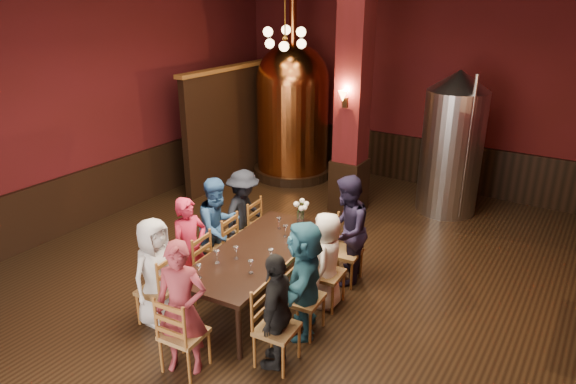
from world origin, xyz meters
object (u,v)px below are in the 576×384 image
Objects in this scene: person_0 at (156,272)px; rose_vase at (301,208)px; steel_vessel at (452,143)px; dining_table at (257,254)px; copper_kettle at (293,109)px; person_1 at (190,248)px; person_2 at (219,227)px.

rose_vase is (0.81, 2.08, 0.29)m from person_0.
steel_vessel reaches higher than rose_vase.
dining_table is at bearing -33.25° from person_0.
steel_vessel is 3.61m from rose_vase.
copper_kettle is 10.89× the size of rose_vase.
person_1 is at bearing -158.78° from dining_table.
dining_table is at bearing -52.23° from person_1.
steel_vessel is at bearing -11.22° from person_1.
steel_vessel is (2.03, 4.81, 0.61)m from person_1.
person_0 is (-0.76, -1.07, 0.02)m from dining_table.
person_1 is 0.96× the size of person_2.
dining_table is 6.53× the size of rose_vase.
person_2 is at bearing 16.55° from person_1.
person_2 reaches higher than person_0.
steel_vessel is (1.21, 4.41, 0.64)m from dining_table.
copper_kettle reaches higher than rose_vase.
person_2 reaches higher than rose_vase.
steel_vessel reaches higher than person_1.
person_0 is 1.33m from person_2.
dining_table is 4.62m from steel_vessel.
person_0 is 0.98× the size of person_1.
person_2 is at bearing -140.86° from rose_vase.
person_0 is 5.87m from copper_kettle.
copper_kettle reaches higher than dining_table.
person_0 is 2.25m from rose_vase.
person_2 is 0.36× the size of copper_kettle.
person_1 is at bearing -121.61° from rose_vase.
dining_table is at bearing -105.33° from steel_vessel.
copper_kettle is (-1.51, 4.94, 0.79)m from person_1.
person_2 is 1.22m from rose_vase.
person_1 is 5.26m from steel_vessel.
person_1 is 5.22m from copper_kettle.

